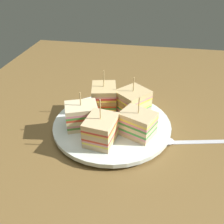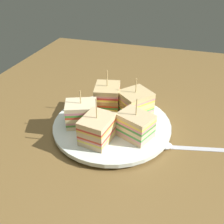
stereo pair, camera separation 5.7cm
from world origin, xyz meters
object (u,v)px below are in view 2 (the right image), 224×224
(sandwich_wedge_0, at_px, (97,129))
(sandwich_wedge_4, at_px, (82,114))
(plate, at_px, (112,125))
(spoon, at_px, (175,146))
(sandwich_wedge_3, at_px, (107,97))
(chip_pile, at_px, (111,117))
(sandwich_wedge_1, at_px, (135,125))
(sandwich_wedge_2, at_px, (135,103))

(sandwich_wedge_0, xyz_separation_m, sandwich_wedge_4, (0.04, 0.05, -0.00))
(plate, distance_m, spoon, 0.15)
(sandwich_wedge_3, xyz_separation_m, chip_pile, (-0.05, -0.02, -0.02))
(sandwich_wedge_1, bearing_deg, sandwich_wedge_3, -20.67)
(chip_pile, bearing_deg, sandwich_wedge_2, -48.53)
(sandwich_wedge_3, relative_size, chip_pile, 1.52)
(chip_pile, height_order, spoon, chip_pile)
(sandwich_wedge_3, bearing_deg, sandwich_wedge_0, -2.76)
(sandwich_wedge_0, relative_size, sandwich_wedge_4, 1.16)
(sandwich_wedge_0, relative_size, sandwich_wedge_2, 1.07)
(plate, height_order, chip_pile, chip_pile)
(plate, height_order, sandwich_wedge_2, sandwich_wedge_2)
(sandwich_wedge_0, distance_m, sandwich_wedge_1, 0.08)
(plate, distance_m, sandwich_wedge_2, 0.08)
(sandwich_wedge_4, bearing_deg, chip_pile, 10.78)
(sandwich_wedge_0, bearing_deg, plate, -0.36)
(spoon, bearing_deg, sandwich_wedge_3, -37.79)
(plate, distance_m, sandwich_wedge_3, 0.08)
(plate, xyz_separation_m, sandwich_wedge_4, (-0.02, 0.06, 0.03))
(sandwich_wedge_1, relative_size, chip_pile, 1.37)
(sandwich_wedge_0, height_order, spoon, sandwich_wedge_0)
(sandwich_wedge_0, bearing_deg, spoon, -66.35)
(sandwich_wedge_0, bearing_deg, sandwich_wedge_2, -14.14)
(spoon, bearing_deg, sandwich_wedge_0, 2.79)
(plate, distance_m, sandwich_wedge_0, 0.08)
(sandwich_wedge_0, height_order, sandwich_wedge_1, sandwich_wedge_0)
(sandwich_wedge_3, bearing_deg, spoon, 52.59)
(sandwich_wedge_1, bearing_deg, chip_pile, -8.96)
(sandwich_wedge_3, bearing_deg, sandwich_wedge_4, -33.24)
(sandwich_wedge_0, relative_size, chip_pile, 1.50)
(sandwich_wedge_1, height_order, sandwich_wedge_4, sandwich_wedge_1)
(sandwich_wedge_1, bearing_deg, sandwich_wedge_2, -52.47)
(sandwich_wedge_0, height_order, sandwich_wedge_3, sandwich_wedge_3)
(sandwich_wedge_0, relative_size, sandwich_wedge_1, 1.09)
(plate, bearing_deg, spoon, -99.58)
(sandwich_wedge_0, distance_m, sandwich_wedge_3, 0.13)
(sandwich_wedge_3, height_order, spoon, sandwich_wedge_3)
(sandwich_wedge_1, relative_size, spoon, 0.58)
(sandwich_wedge_3, distance_m, chip_pile, 0.06)
(sandwich_wedge_1, distance_m, spoon, 0.10)
(sandwich_wedge_2, relative_size, sandwich_wedge_3, 0.92)
(plate, height_order, sandwich_wedge_0, sandwich_wedge_0)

